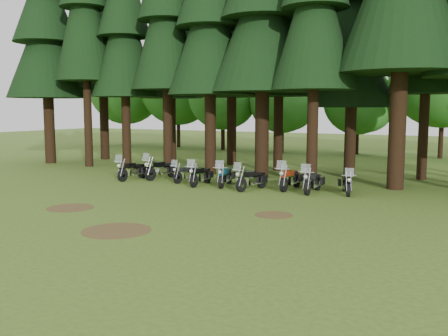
# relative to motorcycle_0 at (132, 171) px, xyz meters

# --- Properties ---
(ground) EXTENTS (120.00, 120.00, 0.00)m
(ground) POSITION_rel_motorcycle_0_xyz_m (5.74, -5.30, -0.48)
(ground) COLOR #3F5E1E
(ground) RESTS_ON ground
(pine_front_0) EXTENTS (5.49, 5.49, 16.17)m
(pine_front_0) POSITION_rel_motorcycle_0_xyz_m (-10.46, 3.98, 9.20)
(pine_front_0) COLOR black
(pine_front_0) RESTS_ON ground
(pine_front_2) EXTENTS (4.32, 4.32, 16.22)m
(pine_front_2) POSITION_rel_motorcycle_0_xyz_m (-4.04, 4.52, 9.23)
(pine_front_2) COLOR black
(pine_front_2) RESTS_ON ground
(pine_front_4) EXTENTS (4.95, 4.95, 16.33)m
(pine_front_4) POSITION_rel_motorcycle_0_xyz_m (2.53, 4.10, 9.29)
(pine_front_4) COLOR black
(pine_front_4) RESTS_ON ground
(pine_back_0) EXTENTS (5.00, 5.00, 17.21)m
(pine_back_0) POSITION_rel_motorcycle_0_xyz_m (-8.94, 7.95, 9.82)
(pine_back_0) COLOR black
(pine_back_0) RESTS_ON ground
(pine_back_1) EXTENTS (4.52, 4.52, 16.22)m
(pine_back_1) POSITION_rel_motorcycle_0_xyz_m (-3.52, 9.04, 9.23)
(pine_back_1) COLOR black
(pine_back_1) RESTS_ON ground
(pine_back_2) EXTENTS (4.85, 4.85, 16.30)m
(pine_back_2) POSITION_rel_motorcycle_0_xyz_m (1.36, 9.10, 9.28)
(pine_back_2) COLOR black
(pine_back_2) RESTS_ON ground
(pine_back_3) EXTENTS (4.35, 4.35, 16.20)m
(pine_back_3) POSITION_rel_motorcycle_0_xyz_m (5.37, 7.64, 9.21)
(pine_back_3) COLOR black
(pine_back_3) RESTS_ON ground
(pine_back_4) EXTENTS (4.94, 4.94, 13.78)m
(pine_back_4) POSITION_rel_motorcycle_0_xyz_m (9.78, 7.95, 7.77)
(pine_back_4) COLOR black
(pine_back_4) RESTS_ON ground
(decid_0) EXTENTS (8.00, 7.78, 10.00)m
(decid_0) POSITION_rel_motorcycle_0_xyz_m (-16.36, 19.96, 5.41)
(decid_0) COLOR black
(decid_0) RESTS_ON ground
(decid_1) EXTENTS (7.91, 7.69, 9.88)m
(decid_1) POSITION_rel_motorcycle_0_xyz_m (-10.25, 20.46, 5.35)
(decid_1) COLOR black
(decid_1) RESTS_ON ground
(decid_2) EXTENTS (6.72, 6.53, 8.40)m
(decid_2) POSITION_rel_motorcycle_0_xyz_m (-4.69, 19.48, 4.47)
(decid_2) COLOR black
(decid_2) RESTS_ON ground
(decid_3) EXTENTS (6.12, 5.95, 7.65)m
(decid_3) POSITION_rel_motorcycle_0_xyz_m (1.03, 19.83, 4.03)
(decid_3) COLOR black
(decid_3) RESTS_ON ground
(decid_4) EXTENTS (5.93, 5.76, 7.41)m
(decid_4) POSITION_rel_motorcycle_0_xyz_m (7.32, 21.02, 3.89)
(decid_4) COLOR black
(decid_4) RESTS_ON ground
(dirt_patch_0) EXTENTS (1.80, 1.80, 0.01)m
(dirt_patch_0) POSITION_rel_motorcycle_0_xyz_m (2.74, -7.30, -0.48)
(dirt_patch_0) COLOR #4C3D1E
(dirt_patch_0) RESTS_ON ground
(dirt_patch_1) EXTENTS (1.40, 1.40, 0.01)m
(dirt_patch_1) POSITION_rel_motorcycle_0_xyz_m (10.24, -4.80, -0.48)
(dirt_patch_1) COLOR #4C3D1E
(dirt_patch_1) RESTS_ON ground
(dirt_patch_2) EXTENTS (2.20, 2.20, 0.01)m
(dirt_patch_2) POSITION_rel_motorcycle_0_xyz_m (6.74, -9.30, -0.48)
(dirt_patch_2) COLOR #4C3D1E
(dirt_patch_2) RESTS_ON ground
(motorcycle_0) EXTENTS (0.45, 2.30, 1.45)m
(motorcycle_0) POSITION_rel_motorcycle_0_xyz_m (0.00, 0.00, 0.00)
(motorcycle_0) COLOR black
(motorcycle_0) RESTS_ON ground
(motorcycle_1) EXTENTS (0.74, 2.39, 1.50)m
(motorcycle_1) POSITION_rel_motorcycle_0_xyz_m (1.23, 0.96, 0.02)
(motorcycle_1) COLOR black
(motorcycle_1) RESTS_ON ground
(motorcycle_2) EXTENTS (0.53, 2.00, 1.26)m
(motorcycle_2) POSITION_rel_motorcycle_0_xyz_m (3.03, 0.65, -0.06)
(motorcycle_2) COLOR black
(motorcycle_2) RESTS_ON ground
(motorcycle_3) EXTENTS (0.48, 2.24, 1.41)m
(motorcycle_3) POSITION_rel_motorcycle_0_xyz_m (4.27, 0.06, -0.01)
(motorcycle_3) COLOR black
(motorcycle_3) RESTS_ON ground
(motorcycle_4) EXTENTS (0.77, 2.23, 1.40)m
(motorcycle_4) POSITION_rel_motorcycle_0_xyz_m (5.51, 0.36, -0.01)
(motorcycle_4) COLOR black
(motorcycle_4) RESTS_ON ground
(motorcycle_5) EXTENTS (0.80, 2.24, 1.41)m
(motorcycle_5) POSITION_rel_motorcycle_0_xyz_m (7.14, -0.05, -0.01)
(motorcycle_5) COLOR black
(motorcycle_5) RESTS_ON ground
(motorcycle_6) EXTENTS (0.45, 2.38, 1.50)m
(motorcycle_6) POSITION_rel_motorcycle_0_xyz_m (8.73, 0.91, 0.02)
(motorcycle_6) COLOR black
(motorcycle_6) RESTS_ON ground
(motorcycle_7) EXTENTS (0.43, 2.29, 1.44)m
(motorcycle_7) POSITION_rel_motorcycle_0_xyz_m (9.95, 0.56, -0.00)
(motorcycle_7) COLOR black
(motorcycle_7) RESTS_ON ground
(motorcycle_8) EXTENTS (0.98, 2.02, 1.30)m
(motorcycle_8) POSITION_rel_motorcycle_0_xyz_m (11.41, 0.91, -0.05)
(motorcycle_8) COLOR black
(motorcycle_8) RESTS_ON ground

